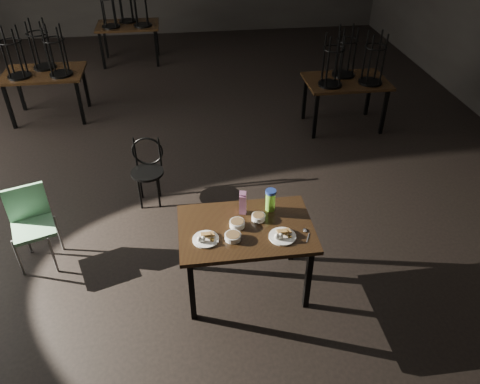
{
  "coord_description": "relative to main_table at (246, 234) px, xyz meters",
  "views": [
    {
      "loc": [
        0.24,
        -5.31,
        3.44
      ],
      "look_at": [
        0.72,
        -1.76,
        0.85
      ],
      "focal_mm": 35.0,
      "sensor_mm": 36.0,
      "label": 1
    }
  ],
  "objects": [
    {
      "name": "school_chair",
      "position": [
        -2.05,
        0.67,
        -0.16
      ],
      "size": [
        0.5,
        0.5,
        0.84
      ],
      "rotation": [
        0.0,
        0.0,
        0.33
      ],
      "color": "#71B184",
      "rests_on": "ground"
    },
    {
      "name": "bowl_big",
      "position": [
        -0.13,
        -0.14,
        0.11
      ],
      "size": [
        0.14,
        0.14,
        0.05
      ],
      "color": "white",
      "rests_on": "main_table"
    },
    {
      "name": "main_table",
      "position": [
        0.0,
        0.0,
        0.0
      ],
      "size": [
        1.2,
        0.8,
        0.75
      ],
      "color": "black",
      "rests_on": "ground"
    },
    {
      "name": "bentwood_chair",
      "position": [
        -0.94,
        1.57,
        -0.19
      ],
      "size": [
        0.39,
        0.39,
        0.81
      ],
      "rotation": [
        0.0,
        0.0,
        -0.11
      ],
      "color": "black",
      "rests_on": "ground"
    },
    {
      "name": "juice_carton",
      "position": [
        0.0,
        0.21,
        0.19
      ],
      "size": [
        0.08,
        0.08,
        0.25
      ],
      "color": "#971B74",
      "rests_on": "main_table"
    },
    {
      "name": "water_bottle",
      "position": [
        0.26,
        0.23,
        0.19
      ],
      "size": [
        0.11,
        0.11,
        0.22
      ],
      "color": "#89E443",
      "rests_on": "main_table"
    },
    {
      "name": "plate_right",
      "position": [
        0.29,
        -0.17,
        0.1
      ],
      "size": [
        0.24,
        0.24,
        0.08
      ],
      "color": "white",
      "rests_on": "main_table"
    },
    {
      "name": "bg_table_left",
      "position": [
        -2.54,
        4.01,
        0.11
      ],
      "size": [
        1.2,
        0.8,
        1.48
      ],
      "color": "black",
      "rests_on": "ground"
    },
    {
      "name": "bowl_far",
      "position": [
        0.13,
        0.09,
        0.11
      ],
      "size": [
        0.12,
        0.12,
        0.05
      ],
      "color": "white",
      "rests_on": "main_table"
    },
    {
      "name": "bg_table_far",
      "position": [
        -1.41,
        6.35,
        0.11
      ],
      "size": [
        1.2,
        0.8,
        1.48
      ],
      "color": "black",
      "rests_on": "ground"
    },
    {
      "name": "plate_left",
      "position": [
        -0.37,
        -0.12,
        0.1
      ],
      "size": [
        0.23,
        0.23,
        0.07
      ],
      "color": "white",
      "rests_on": "main_table"
    },
    {
      "name": "bowl_near",
      "position": [
        -0.08,
        0.03,
        0.11
      ],
      "size": [
        0.14,
        0.14,
        0.05
      ],
      "color": "white",
      "rests_on": "main_table"
    },
    {
      "name": "bg_table_right",
      "position": [
        1.95,
        3.1,
        0.11
      ],
      "size": [
        1.2,
        0.8,
        1.48
      ],
      "color": "black",
      "rests_on": "ground"
    },
    {
      "name": "spoon",
      "position": [
        0.51,
        -0.13,
        0.08
      ],
      "size": [
        0.06,
        0.19,
        0.01
      ],
      "color": "silver",
      "rests_on": "main_table"
    }
  ]
}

